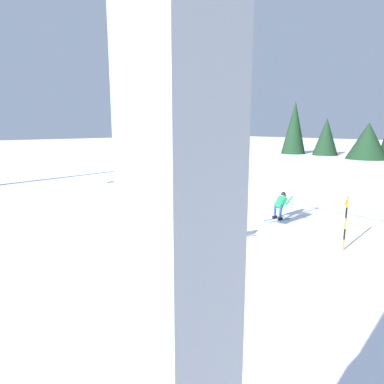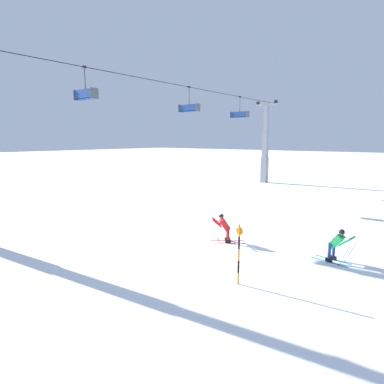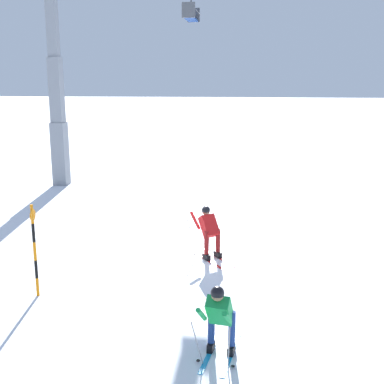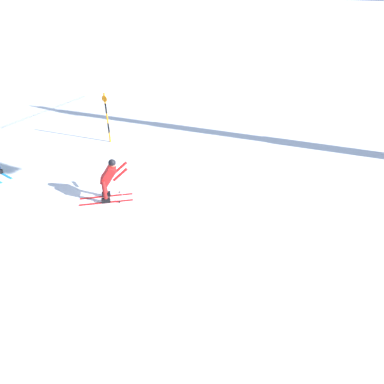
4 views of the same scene
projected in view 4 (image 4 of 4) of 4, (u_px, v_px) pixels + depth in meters
name	position (u px, v px, depth m)	size (l,w,h in m)	color
ground_plane	(151.00, 192.00, 12.12)	(260.00, 260.00, 0.00)	white
skier_carving_main	(109.00, 177.00, 11.29)	(1.54, 1.74, 1.63)	red
trail_marker_pole	(107.00, 116.00, 15.19)	(0.07, 0.28, 2.25)	orange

